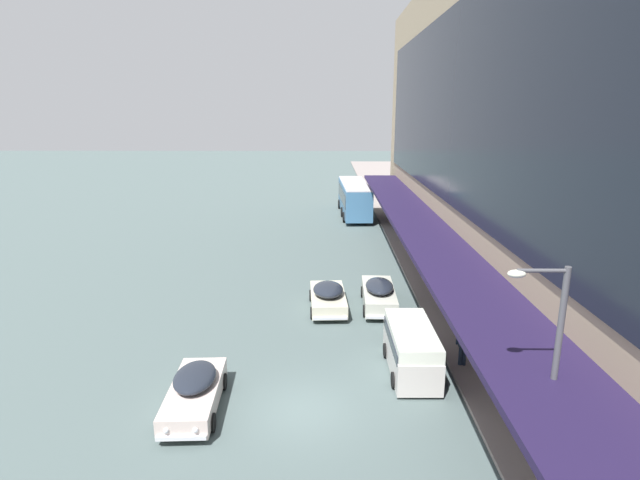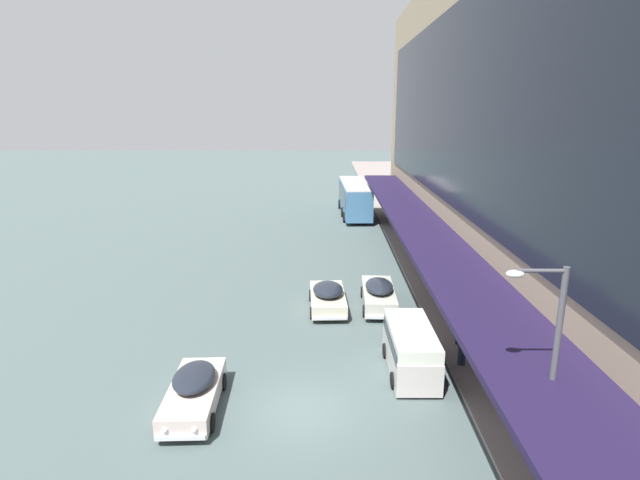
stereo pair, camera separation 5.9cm
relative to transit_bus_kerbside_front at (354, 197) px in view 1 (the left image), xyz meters
name	(u,v)px [view 1 (the left image)]	position (x,y,z in m)	size (l,w,h in m)	color
ground	(303,410)	(-3.71, -34.85, -1.93)	(240.00, 240.00, 0.00)	#4B5A5A
sidewalk_kerb	(609,410)	(7.29, -34.85, -1.86)	(10.00, 180.00, 0.15)	gray
transit_bus_kerbside_front	(354,197)	(0.00, 0.00, 0.00)	(3.10, 11.00, 3.38)	teal
sedan_far_back	(328,296)	(-2.79, -25.37, -1.18)	(2.13, 4.44, 1.53)	beige
sedan_oncoming_front	(195,391)	(-7.64, -34.77, -1.21)	(2.00, 4.52, 1.44)	beige
sedan_trailing_mid	(379,294)	(0.01, -24.98, -1.15)	(1.93, 4.87, 1.57)	beige
vw_van	(411,346)	(0.61, -31.90, -0.83)	(1.95, 4.57, 1.96)	beige
pedestrian_at_kerb	(463,342)	(2.82, -31.69, -0.75)	(0.61, 0.33, 1.86)	#212D43
street_lamp	(547,375)	(2.64, -39.46, 2.18)	(1.50, 0.28, 6.80)	#4C4C51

